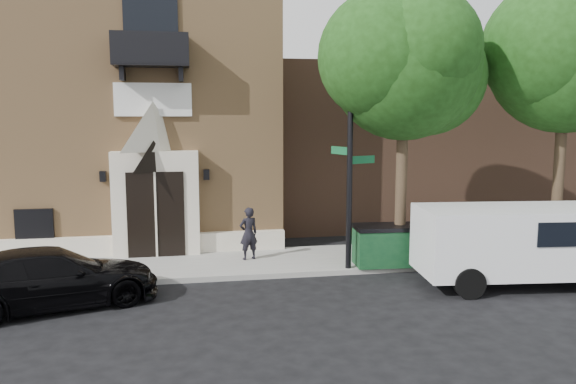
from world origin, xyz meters
The scene contains 13 objects.
ground centered at (0.00, 0.00, 0.00)m, with size 120.00×120.00×0.00m, color black.
sidewalk centered at (1.00, 1.50, 0.07)m, with size 42.00×3.00×0.15m, color gray.
church centered at (-2.99, 7.95, 4.63)m, with size 12.20×11.01×9.30m.
neighbour_building centered at (12.00, 9.00, 3.20)m, with size 18.00×8.00×6.40m, color brown.
street_tree_left centered at (6.03, 0.35, 5.87)m, with size 4.97×4.38×7.77m.
street_tree_mid centered at (11.03, 0.35, 6.20)m, with size 5.21×4.64×8.25m.
black_sedan centered at (-3.17, -1.34, 0.70)m, with size 1.95×4.80×1.39m, color black.
cargo_van centered at (8.56, -1.69, 1.16)m, with size 5.26×2.55×2.07m.
street_sign centered at (4.40, 0.23, 3.12)m, with size 1.14×0.89×5.90m.
fire_hydrant centered at (5.25, 0.45, 0.51)m, with size 0.41×0.33×0.73m.
dumpster centered at (5.53, 0.36, 0.74)m, with size 1.82×1.10×1.16m.
planter centered at (-1.12, 2.72, 0.53)m, with size 0.69×0.59×0.76m, color #3E5A26.
pedestrian_near centered at (1.72, 1.66, 0.94)m, with size 0.57×0.38×1.58m, color black.
Camera 1 is at (0.02, -14.68, 4.42)m, focal length 35.00 mm.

